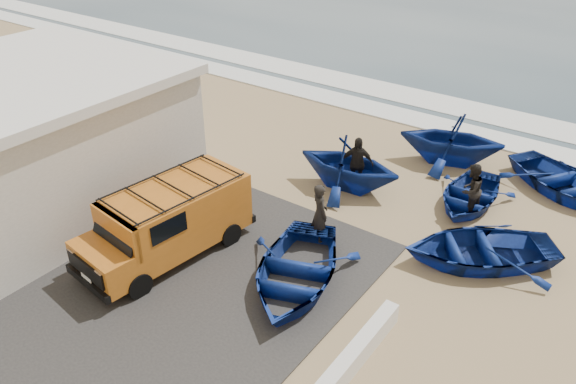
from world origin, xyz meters
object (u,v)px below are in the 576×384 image
Objects in this scene: boat_near_right at (480,248)px; fisherman_middle at (471,190)px; boat_mid_left at (348,163)px; building at (14,142)px; fisherman_back at (357,164)px; boat_far_left at (452,138)px; fisherman_front at (320,213)px; van at (169,220)px; boat_near_left at (295,271)px; boat_mid_right at (469,195)px; boat_far_right at (561,180)px.

fisherman_middle is (-1.17, 2.27, 0.45)m from boat_near_right.
building is at bearing 125.65° from boat_mid_left.
building is at bearing -166.32° from fisherman_back.
boat_far_left is (-3.06, 5.36, 0.55)m from boat_near_right.
fisherman_front is at bearing -104.69° from fisherman_back.
boat_near_left is at bearing 21.29° from van.
boat_mid_right is (5.98, 7.66, -0.79)m from van.
building is 4.92× the size of fisherman_front.
fisherman_middle reaches higher than boat_far_right.
boat_far_left is (2.11, 3.93, 0.03)m from boat_mid_left.
van is 2.69× the size of fisherman_back.
boat_near_right is 2.24× the size of fisherman_front.
boat_mid_left is 3.36m from fisherman_front.
van reaches higher than boat_mid_left.
fisherman_back is (-0.70, 3.35, 0.02)m from fisherman_front.
boat_near_right is at bearing 39.75° from fisherman_middle.
fisherman_front is (3.09, 3.04, -0.21)m from van.
fisherman_front is 3.42m from fisherman_back.
boat_far_left is 7.25m from fisherman_front.
boat_far_right is (14.30, 11.11, -1.73)m from building.
building reaches higher than boat_far_left.
boat_far_right is (2.23, 2.70, 0.06)m from boat_mid_right.
fisherman_front reaches higher than fisherman_middle.
building is 1.80× the size of van.
fisherman_back reaches higher than fisherman_front.
boat_mid_left is at bearing 78.02° from van.
boat_near_right is at bearing -110.31° from boat_mid_left.
building is at bearing -147.48° from boat_mid_right.
boat_far_left is (4.26, 10.20, -0.17)m from van.
boat_mid_right is 1.99× the size of fisherman_middle.
boat_far_right is at bearing 7.89° from fisherman_back.
boat_near_left is at bearing -9.22° from fisherman_middle.
fisherman_back is at bearing 40.09° from building.
boat_near_left is 2.47× the size of fisherman_middle.
fisherman_back is (0.24, 0.13, 0.01)m from boat_mid_left.
building reaches higher than van.
boat_far_right is 8.95m from fisherman_front.
boat_near_right is 5.19m from fisherman_back.
boat_near_left reaches higher than boat_far_right.
boat_near_left is 2.30× the size of fisherman_front.
building is 14.82m from boat_mid_right.
fisherman_middle is at bearing -82.95° from boat_mid_left.
boat_near_left is 10.45m from boat_far_right.
fisherman_middle is at bearing 169.47° from boat_near_right.
building is 2.14× the size of boat_near_left.
building reaches higher than fisherman_front.
van is at bearing 6.98° from building.
van is at bearing -130.30° from boat_mid_right.
fisherman_back reaches higher than boat_mid_right.
boat_near_right is 3.14m from boat_mid_right.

